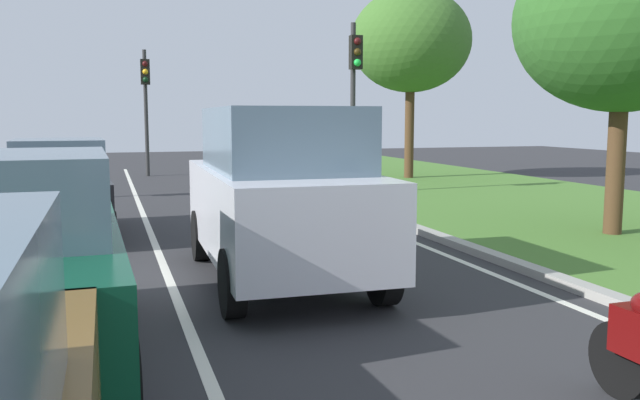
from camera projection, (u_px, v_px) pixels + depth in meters
name	position (u px, v px, depth m)	size (l,w,h in m)	color
ground_plane	(187.00, 229.00, 12.92)	(60.00, 60.00, 0.00)	#2D2D30
lane_line_center	(150.00, 231.00, 12.71)	(0.12, 32.00, 0.01)	silver
lane_line_right_edge	(360.00, 220.00, 14.02)	(0.12, 32.00, 0.01)	silver
grass_verge_right	(556.00, 209.00, 15.50)	(9.00, 48.00, 0.06)	#47752D
curb_right	(382.00, 216.00, 14.16)	(0.24, 48.00, 0.12)	#9E9B93
car_suv_ahead	(280.00, 193.00, 8.74)	(2.06, 4.55, 2.28)	silver
car_sedan_left_lane	(14.00, 263.00, 5.71)	(1.93, 4.34, 1.86)	#0C472D
car_hatchback_far	(61.00, 189.00, 11.88)	(1.85, 3.76, 1.78)	black
traffic_light_near_right	(355.00, 81.00, 18.10)	(0.32, 0.50, 4.71)	#2D2D2D
traffic_light_far_median	(146.00, 93.00, 24.14)	(0.32, 0.50, 4.59)	#2D2D2D
tree_roadside_near	(624.00, 21.00, 11.63)	(3.78, 3.78, 5.46)	#4C331E
tree_roadside_far	(411.00, 41.00, 22.74)	(4.11, 4.11, 6.50)	#4C331E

